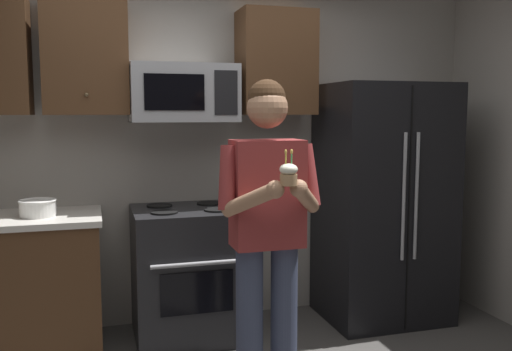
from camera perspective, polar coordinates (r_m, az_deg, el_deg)
The scene contains 8 objects.
wall_back at distance 4.26m, azimuth -5.96°, elevation 2.61°, with size 4.40×0.10×2.60m, color gray.
oven_range at distance 4.00m, azimuth -6.94°, elevation -9.88°, with size 0.76×0.70×0.93m.
microwave at distance 3.96m, azimuth -7.47°, elevation 8.38°, with size 0.74×0.41×0.40m.
refrigerator at distance 4.36m, azimuth 12.93°, elevation -2.72°, with size 0.90×0.75×1.80m.
cabinet_row_upper at distance 3.98m, azimuth -16.02°, elevation 11.50°, with size 2.78×0.36×0.76m.
bowl_large_white at distance 3.84m, azimuth -21.52°, elevation -3.08°, with size 0.24×0.24×0.11m.
person at distance 3.01m, azimuth 1.21°, elevation -4.81°, with size 0.60×0.48×1.76m.
cupcake at distance 2.65m, azimuth 3.37°, elevation 0.16°, with size 0.09×0.09×0.17m.
Camera 1 is at (-0.76, -2.43, 1.58)m, focal length 38.91 mm.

